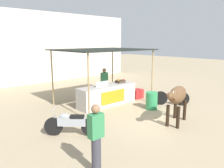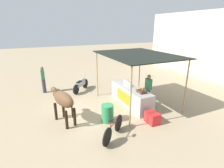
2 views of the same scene
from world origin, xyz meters
The scene contains 12 objects.
ground_plane centered at (0.00, 0.00, 0.00)m, with size 60.00×60.00×0.00m, color tan.
stall_counter centered at (0.00, 2.20, 0.48)m, with size 3.00×0.82×0.96m.
stall_awning centered at (0.00, 2.50, 2.52)m, with size 4.20×3.20×2.63m.
water_bottle_row centered at (-0.35, 2.15, 1.07)m, with size 0.70×0.07×0.25m.
fruit_crate centered at (0.88, 2.25, 1.03)m, with size 0.44×0.32×0.18m.
vendor_behind_counter centered at (0.45, 2.95, 0.85)m, with size 0.34×0.22×1.65m.
cooler_box centered at (1.99, 2.10, 0.24)m, with size 0.60×0.44×0.48m, color red.
water_barrel centered at (1.08, 0.42, 0.38)m, with size 0.52×0.52×0.76m, color #2D8C51.
cow centered at (0.35, -1.27, 1.03)m, with size 1.84×0.91×1.44m.
motorcycle_parked centered at (-3.09, 0.38, 0.43)m, with size 1.35×1.30×0.90m.
bicycle_leaning centered at (2.24, 0.15, 0.35)m, with size 1.11×1.29×0.85m.
passerby_on_street centered at (-3.74, -1.77, 0.85)m, with size 0.34×0.22×1.65m.
Camera 2 is at (7.25, -2.19, 3.93)m, focal length 28.00 mm.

